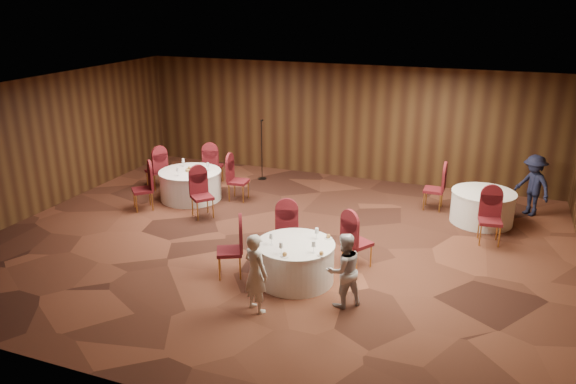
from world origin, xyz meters
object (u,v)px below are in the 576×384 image
(woman_b, at_px, (344,270))
(table_right, at_px, (482,207))
(table_left, at_px, (191,185))
(man_c, at_px, (533,185))
(woman_a, at_px, (256,273))
(table_main, at_px, (295,262))
(mic_stand, at_px, (262,162))

(woman_b, bearing_deg, table_right, -156.65)
(table_left, distance_m, woman_b, 6.28)
(table_right, bearing_deg, man_c, 40.98)
(table_left, xyz_separation_m, woman_a, (3.80, -4.36, 0.31))
(table_left, relative_size, man_c, 1.07)
(table_left, bearing_deg, table_main, -37.98)
(table_left, relative_size, woman_a, 1.15)
(table_right, bearing_deg, woman_b, -112.85)
(table_main, distance_m, woman_b, 1.21)
(woman_a, bearing_deg, mic_stand, -40.78)
(table_left, relative_size, table_right, 1.10)
(woman_b, xyz_separation_m, man_c, (3.03, 5.62, 0.08))
(table_main, relative_size, table_left, 0.91)
(mic_stand, bearing_deg, table_left, -115.90)
(table_right, xyz_separation_m, woman_b, (-1.98, -4.70, 0.28))
(mic_stand, xyz_separation_m, woman_b, (4.04, -5.84, 0.14))
(table_main, bearing_deg, woman_a, -101.38)
(table_left, height_order, mic_stand, mic_stand)
(table_right, height_order, woman_b, woman_b)
(woman_a, bearing_deg, woman_b, -125.68)
(mic_stand, relative_size, woman_b, 1.32)
(mic_stand, relative_size, man_c, 1.17)
(table_right, height_order, man_c, man_c)
(woman_b, bearing_deg, man_c, -162.16)
(woman_b, bearing_deg, table_main, -69.99)
(table_left, bearing_deg, mic_stand, 64.10)
(mic_stand, bearing_deg, man_c, -1.79)
(table_left, distance_m, man_c, 8.36)
(table_right, distance_m, man_c, 1.44)
(man_c, bearing_deg, table_main, -85.57)
(table_right, distance_m, woman_b, 5.11)
(table_main, height_order, table_left, same)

